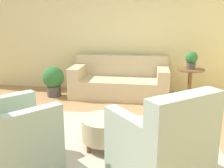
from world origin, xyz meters
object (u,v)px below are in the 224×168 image
side_table (190,79)px  armchair_right (162,150)px  armchair_left (7,139)px  ottoman_table (106,128)px  couch (120,82)px  potted_plant_floor (53,80)px  potted_plant_on_side_table (191,59)px

side_table → armchair_right: bearing=-102.9°
armchair_left → ottoman_table: (0.99, 0.70, -0.13)m
armchair_right → ottoman_table: size_ratio=1.82×
armchair_left → side_table: 3.75m
ottoman_table → armchair_right: bearing=-44.9°
couch → potted_plant_floor: bearing=-170.2°
armchair_left → ottoman_table: bearing=35.3°
side_table → potted_plant_floor: 2.90m
armchair_right → ottoman_table: (-0.71, 0.70, -0.13)m
couch → potted_plant_on_side_table: bearing=-6.9°
ottoman_table → potted_plant_on_side_table: 2.67m
potted_plant_on_side_table → potted_plant_floor: potted_plant_on_side_table is taller
armchair_left → potted_plant_floor: armchair_left is taller
armchair_left → armchair_right: same height
armchair_left → side_table: bearing=50.9°
couch → side_table: bearing=-6.9°
armchair_left → ottoman_table: size_ratio=1.82×
ottoman_table → side_table: bearing=58.1°
ottoman_table → potted_plant_on_side_table: bearing=58.1°
couch → armchair_right: bearing=-75.5°
armchair_right → potted_plant_floor: size_ratio=1.77×
armchair_right → potted_plant_floor: 3.61m
couch → potted_plant_on_side_table: size_ratio=5.93×
armchair_left → armchair_right: (1.70, 0.00, 0.00)m
ottoman_table → potted_plant_floor: 2.63m
side_table → potted_plant_on_side_table: potted_plant_on_side_table is taller
armchair_right → potted_plant_floor: bearing=128.2°
couch → potted_plant_on_side_table: (1.47, -0.18, 0.57)m
potted_plant_on_side_table → potted_plant_floor: (-2.90, -0.07, -0.50)m
side_table → potted_plant_on_side_table: (0.00, -0.00, 0.41)m
armchair_left → armchair_right: size_ratio=1.00×
couch → armchair_left: 3.22m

